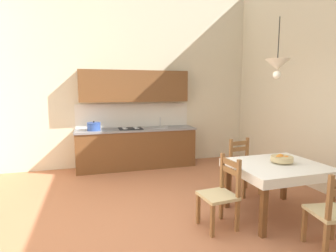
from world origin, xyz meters
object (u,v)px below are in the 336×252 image
(dining_chair_kitchen_side, at_px, (244,167))
(pendant_lamp, at_px, (277,65))
(fruit_bowl, at_px, (282,159))
(dining_chair_camera_side, at_px, (334,213))
(dining_chair_tv_side, at_px, (220,194))
(dining_table, at_px, (277,173))
(kitchen_cabinetry, at_px, (136,130))

(dining_chair_kitchen_side, xyz_separation_m, pendant_lamp, (-0.11, -0.87, 1.66))
(fruit_bowl, bearing_deg, dining_chair_kitchen_side, 92.65)
(dining_chair_kitchen_side, height_order, fruit_bowl, dining_chair_kitchen_side)
(dining_chair_camera_side, relative_size, dining_chair_tv_side, 1.00)
(dining_chair_camera_side, height_order, dining_chair_kitchen_side, same)
(dining_chair_camera_side, distance_m, pendant_lamp, 1.91)
(dining_table, bearing_deg, fruit_bowl, 13.90)
(kitchen_cabinetry, xyz_separation_m, dining_chair_tv_side, (0.58, -3.04, -0.41))
(dining_chair_camera_side, bearing_deg, dining_chair_tv_side, 138.15)
(dining_table, height_order, dining_chair_kitchen_side, dining_chair_kitchen_side)
(dining_chair_tv_side, bearing_deg, dining_chair_camera_side, -41.85)
(dining_table, relative_size, dining_chair_tv_side, 1.34)
(dining_chair_kitchen_side, relative_size, fruit_bowl, 3.10)
(kitchen_cabinetry, distance_m, dining_chair_camera_side, 4.18)
(kitchen_cabinetry, xyz_separation_m, dining_chair_kitchen_side, (1.53, -2.06, -0.41))
(kitchen_cabinetry, distance_m, dining_table, 3.32)
(dining_table, relative_size, fruit_bowl, 4.16)
(dining_chair_camera_side, bearing_deg, kitchen_cabinetry, 111.36)
(kitchen_cabinetry, height_order, pendant_lamp, pendant_lamp)
(dining_table, relative_size, pendant_lamp, 1.55)
(dining_chair_kitchen_side, height_order, pendant_lamp, pendant_lamp)
(dining_table, distance_m, fruit_bowl, 0.21)
(fruit_bowl, bearing_deg, pendant_lamp, 176.17)
(fruit_bowl, relative_size, pendant_lamp, 0.37)
(dining_chair_kitchen_side, bearing_deg, dining_table, -93.13)
(dining_table, distance_m, dining_chair_tv_side, 0.92)
(dining_table, height_order, dining_chair_tv_side, dining_chair_tv_side)
(dining_chair_camera_side, xyz_separation_m, dining_chair_tv_side, (-0.93, 0.84, 0.00))
(dining_table, distance_m, pendant_lamp, 1.47)
(kitchen_cabinetry, height_order, dining_table, kitchen_cabinetry)
(pendant_lamp, bearing_deg, dining_chair_kitchen_side, 82.98)
(fruit_bowl, bearing_deg, kitchen_cabinetry, 118.11)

